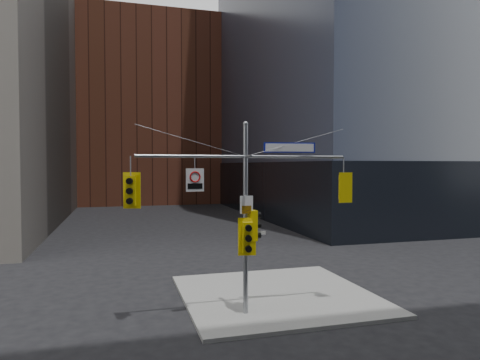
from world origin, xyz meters
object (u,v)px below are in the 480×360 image
traffic_light_pole_side (254,225)px  regulatory_sign_arm (195,179)px  traffic_light_pole_front (248,237)px  street_sign_blade (290,148)px  traffic_light_east_arm (344,187)px  traffic_light_west_arm (131,191)px  signal_assembly (246,199)px

traffic_light_pole_side → regulatory_sign_arm: size_ratio=1.37×
traffic_light_pole_front → street_sign_blade: street_sign_blade is taller
traffic_light_pole_front → street_sign_blade: (1.75, 0.27, 3.32)m
street_sign_blade → regulatory_sign_arm: size_ratio=2.40×
street_sign_blade → traffic_light_pole_side: bearing=-173.0°
regulatory_sign_arm → traffic_light_pole_side: bearing=-7.1°
traffic_light_east_arm → traffic_light_pole_front: (-4.05, -0.27, -1.77)m
traffic_light_pole_side → regulatory_sign_arm: bearing=84.5°
traffic_light_west_arm → traffic_light_pole_front: 4.50m
traffic_light_pole_side → regulatory_sign_arm: (-2.22, -0.03, 1.75)m
traffic_light_west_arm → regulatory_sign_arm: regulatory_sign_arm is taller
traffic_light_east_arm → traffic_light_pole_side: size_ratio=1.05×
traffic_light_east_arm → street_sign_blade: 2.78m
traffic_light_pole_side → street_sign_blade: bearing=-96.7°
signal_assembly → traffic_light_east_arm: (4.05, 0.00, 0.38)m
traffic_light_pole_front → street_sign_blade: bearing=17.8°
signal_assembly → regulatory_sign_arm: bearing=-179.4°
signal_assembly → regulatory_sign_arm: size_ratio=9.65×
traffic_light_west_arm → traffic_light_east_arm: bearing=14.4°
traffic_light_west_arm → traffic_light_east_arm: traffic_light_west_arm is taller
traffic_light_west_arm → traffic_light_east_arm: (8.18, -0.01, -0.00)m
traffic_light_east_arm → street_sign_blade: (-2.31, 0.00, 1.55)m
traffic_light_west_arm → traffic_light_east_arm: size_ratio=1.06×
signal_assembly → street_sign_blade: 2.61m
traffic_light_west_arm → street_sign_blade: street_sign_blade is taller
signal_assembly → traffic_light_pole_side: (0.33, 0.01, -0.99)m
traffic_light_pole_front → street_sign_blade: size_ratio=0.70×
traffic_light_east_arm → street_sign_blade: street_sign_blade is taller
regulatory_sign_arm → traffic_light_west_arm: bearing=171.2°
traffic_light_pole_side → traffic_light_pole_front: bearing=124.1°
traffic_light_west_arm → traffic_light_pole_front: traffic_light_west_arm is taller
street_sign_blade → traffic_light_east_arm: bearing=7.3°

